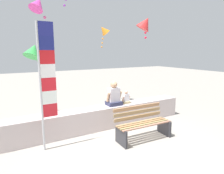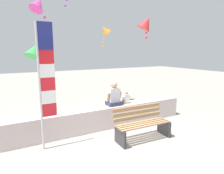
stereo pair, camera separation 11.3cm
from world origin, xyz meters
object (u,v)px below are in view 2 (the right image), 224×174
(flag_banner, at_px, (44,78))
(person_child, at_px, (126,98))
(park_bench, at_px, (142,124))
(kite_green, at_px, (34,51))
(kite_orange, at_px, (105,30))
(person_adult, at_px, (114,96))
(kite_red, at_px, (146,23))
(kite_magenta, at_px, (38,4))

(flag_banner, bearing_deg, person_child, 12.22)
(park_bench, bearing_deg, kite_green, 120.94)
(flag_banner, bearing_deg, kite_orange, 44.84)
(person_child, height_order, kite_orange, kite_orange)
(flag_banner, bearing_deg, kite_green, 86.00)
(person_adult, distance_m, kite_red, 3.08)
(person_adult, height_order, flag_banner, flag_banner)
(park_bench, xyz_separation_m, person_child, (0.30, 1.26, 0.43))
(person_adult, height_order, kite_magenta, kite_magenta)
(kite_orange, bearing_deg, kite_magenta, -145.65)
(kite_green, bearing_deg, kite_orange, 5.43)
(flag_banner, relative_size, kite_red, 3.37)
(park_bench, xyz_separation_m, flag_banner, (-2.36, 0.68, 1.35))
(person_child, distance_m, flag_banner, 2.88)
(park_bench, xyz_separation_m, kite_green, (-2.16, 3.60, 1.99))
(kite_orange, height_order, kite_red, kite_red)
(kite_orange, bearing_deg, person_child, -102.05)
(person_child, height_order, kite_green, kite_green)
(park_bench, relative_size, kite_red, 1.75)
(kite_red, bearing_deg, kite_magenta, -177.47)
(person_adult, relative_size, kite_green, 0.83)
(kite_green, bearing_deg, kite_magenta, -91.91)
(kite_orange, xyz_separation_m, kite_green, (-3.02, -0.29, -0.88))
(person_adult, xyz_separation_m, kite_green, (-1.99, 2.34, 1.43))
(park_bench, height_order, kite_magenta, kite_magenta)
(flag_banner, bearing_deg, kite_red, 17.79)
(kite_magenta, distance_m, kite_red, 3.82)
(flag_banner, bearing_deg, kite_magenta, 82.57)
(person_child, relative_size, kite_magenta, 0.52)
(kite_green, bearing_deg, flag_banner, -94.00)
(person_child, relative_size, kite_orange, 0.43)
(park_bench, distance_m, person_child, 1.36)
(park_bench, distance_m, flag_banner, 2.81)
(person_adult, xyz_separation_m, kite_magenta, (-2.05, 0.52, 2.64))
(person_adult, bearing_deg, kite_red, 21.48)
(flag_banner, xyz_separation_m, kite_orange, (3.22, 3.20, 1.51))
(park_bench, height_order, kite_orange, kite_orange)
(person_adult, distance_m, person_child, 0.49)
(kite_orange, bearing_deg, kite_green, -174.57)
(kite_red, bearing_deg, kite_green, 156.25)
(kite_magenta, bearing_deg, person_child, -11.74)
(person_child, xyz_separation_m, kite_red, (1.29, 0.69, 2.56))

